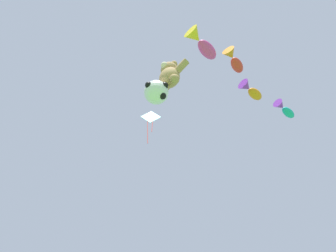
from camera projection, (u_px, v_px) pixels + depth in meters
name	position (u px, v px, depth m)	size (l,w,h in m)	color
teddy_bear_kite	(169.00, 75.00, 12.24)	(2.21, 0.97, 2.24)	tan
soccer_ball_kite	(156.00, 92.00, 11.36)	(1.18, 1.18, 1.09)	white
fish_kite_magenta	(201.00, 43.00, 13.76)	(0.91, 2.04, 0.87)	#E53F9E
fish_kite_crimson	(234.00, 60.00, 14.53)	(0.80, 1.61, 0.72)	red
fish_kite_tangerine	(250.00, 90.00, 14.97)	(0.89, 1.61, 0.70)	orange
fish_kite_teal	(284.00, 109.00, 15.72)	(0.80, 1.62, 0.61)	#19ADB2
diamond_kite	(151.00, 119.00, 15.57)	(0.93, 0.84, 3.00)	#19ADB2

